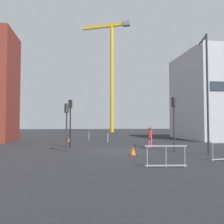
# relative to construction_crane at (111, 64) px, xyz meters

# --- Properties ---
(ground) EXTENTS (160.00, 160.00, 0.00)m
(ground) POSITION_rel_construction_crane_xyz_m (-5.07, -41.40, -17.44)
(ground) COLOR black
(office_block) EXTENTS (9.69, 10.80, 11.97)m
(office_block) POSITION_rel_construction_crane_xyz_m (11.05, -28.98, -11.46)
(office_block) COLOR #B7B7BC
(office_block) RESTS_ON ground
(construction_crane) EXTENTS (12.19, 6.00, 28.19)m
(construction_crane) POSITION_rel_construction_crane_xyz_m (0.00, 0.00, 0.00)
(construction_crane) COLOR gold
(construction_crane) RESTS_ON ground
(streetlamp_tall) EXTENTS (0.77, 2.10, 8.45)m
(streetlamp_tall) POSITION_rel_construction_crane_xyz_m (0.70, -44.62, -12.47)
(streetlamp_tall) COLOR #2D2D30
(streetlamp_tall) RESTS_ON ground
(traffic_light_island) EXTENTS (0.39, 0.34, 3.68)m
(traffic_light_island) POSITION_rel_construction_crane_xyz_m (-9.11, -41.74, -14.95)
(traffic_light_island) COLOR #2D2D30
(traffic_light_island) RESTS_ON ground
(traffic_light_near) EXTENTS (0.39, 0.33, 4.26)m
(traffic_light_near) POSITION_rel_construction_crane_xyz_m (-8.96, -38.75, -14.60)
(traffic_light_near) COLOR black
(traffic_light_near) RESTS_ON ground
(traffic_light_crosswalk) EXTENTS (0.31, 0.39, 4.14)m
(traffic_light_crosswalk) POSITION_rel_construction_crane_xyz_m (-1.04, -42.99, -14.67)
(traffic_light_crosswalk) COLOR #2D2D30
(traffic_light_crosswalk) RESTS_ON ground
(pedestrian_walking) EXTENTS (0.34, 0.34, 1.83)m
(pedestrian_walking) POSITION_rel_construction_crane_xyz_m (-1.81, -39.31, -16.37)
(pedestrian_walking) COLOR #D14C8C
(pedestrian_walking) RESTS_ON ground
(safety_barrier_right_run) EXTENTS (0.06, 1.95, 1.08)m
(safety_barrier_right_run) POSITION_rel_construction_crane_xyz_m (-6.92, -29.67, -16.88)
(safety_barrier_right_run) COLOR gray
(safety_barrier_right_run) RESTS_ON ground
(safety_barrier_front) EXTENTS (0.35, 1.95, 1.08)m
(safety_barrier_front) POSITION_rel_construction_crane_xyz_m (-4.83, -32.42, -16.88)
(safety_barrier_front) COLOR #9EA0A5
(safety_barrier_front) RESTS_ON ground
(safety_barrier_rear) EXTENTS (2.06, 0.27, 1.08)m
(safety_barrier_rear) POSITION_rel_construction_crane_xyz_m (-3.96, -49.00, -16.88)
(safety_barrier_rear) COLOR #9EA0A5
(safety_barrier_rear) RESTS_ON ground
(traffic_cone_striped) EXTENTS (0.55, 0.55, 0.56)m
(traffic_cone_striped) POSITION_rel_construction_crane_xyz_m (-4.56, -44.41, -17.19)
(traffic_cone_striped) COLOR black
(traffic_cone_striped) RESTS_ON ground
(traffic_cone_by_barrier) EXTENTS (0.46, 0.46, 0.46)m
(traffic_cone_by_barrier) POSITION_rel_construction_crane_xyz_m (-9.34, -31.64, -17.23)
(traffic_cone_by_barrier) COLOR black
(traffic_cone_by_barrier) RESTS_ON ground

